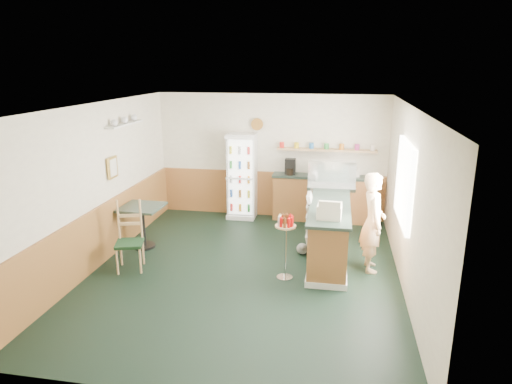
% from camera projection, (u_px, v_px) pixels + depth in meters
% --- Properties ---
extents(ground, '(6.00, 6.00, 0.00)m').
position_uv_depth(ground, '(244.00, 271.00, 7.54)').
color(ground, black).
rests_on(ground, ground).
extents(room_envelope, '(5.04, 6.02, 2.72)m').
position_uv_depth(room_envelope, '(239.00, 171.00, 7.86)').
color(room_envelope, beige).
rests_on(room_envelope, ground).
extents(service_counter, '(0.68, 3.01, 1.01)m').
position_uv_depth(service_counter, '(329.00, 228.00, 8.20)').
color(service_counter, '#965630').
rests_on(service_counter, ground).
extents(back_counter, '(2.24, 0.42, 1.69)m').
position_uv_depth(back_counter, '(324.00, 196.00, 9.84)').
color(back_counter, '#965630').
rests_on(back_counter, ground).
extents(drinks_fridge, '(0.62, 0.53, 1.87)m').
position_uv_depth(drinks_fridge, '(242.00, 176.00, 9.98)').
color(drinks_fridge, silver).
rests_on(drinks_fridge, ground).
extents(display_case, '(0.90, 0.47, 0.51)m').
position_uv_depth(display_case, '(332.00, 176.00, 8.64)').
color(display_case, silver).
rests_on(display_case, service_counter).
extents(cash_register, '(0.39, 0.41, 0.21)m').
position_uv_depth(cash_register, '(329.00, 211.00, 7.04)').
color(cash_register, beige).
rests_on(cash_register, service_counter).
extents(shopkeeper, '(0.45, 0.59, 1.65)m').
position_uv_depth(shopkeeper, '(373.00, 222.00, 7.40)').
color(shopkeeper, tan).
rests_on(shopkeeper, ground).
extents(condiment_stand, '(0.33, 0.33, 1.04)m').
position_uv_depth(condiment_stand, '(285.00, 236.00, 7.12)').
color(condiment_stand, silver).
rests_on(condiment_stand, ground).
extents(newspaper_rack, '(0.09, 0.45, 0.90)m').
position_uv_depth(newspaper_rack, '(309.00, 218.00, 8.05)').
color(newspaper_rack, black).
rests_on(newspaper_rack, ground).
extents(cafe_table, '(0.75, 0.75, 0.80)m').
position_uv_depth(cafe_table, '(142.00, 218.00, 8.39)').
color(cafe_table, black).
rests_on(cafe_table, ground).
extents(cafe_chair, '(0.53, 0.54, 1.15)m').
position_uv_depth(cafe_chair, '(131.00, 233.00, 7.54)').
color(cafe_chair, black).
rests_on(cafe_chair, ground).
extents(dog_doorstop, '(0.20, 0.26, 0.24)m').
position_uv_depth(dog_doorstop, '(302.00, 248.00, 8.18)').
color(dog_doorstop, gray).
rests_on(dog_doorstop, ground).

